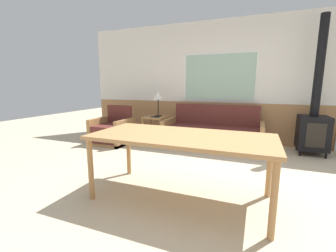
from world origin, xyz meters
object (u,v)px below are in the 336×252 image
armchair (113,132)px  side_table (156,121)px  couch (212,135)px  wood_stove (314,120)px  dining_table (181,141)px  table_lamp (158,96)px

armchair → side_table: size_ratio=1.43×
couch → armchair: couch is taller
couch → wood_stove: wood_stove is taller
couch → side_table: bearing=-178.7°
couch → dining_table: size_ratio=1.01×
couch → armchair: 2.19m
couch → side_table: size_ratio=3.48×
armchair → wood_stove: bearing=7.6°
side_table → table_lamp: size_ratio=1.00×
couch → dining_table: couch is taller
side_table → dining_table: bearing=-59.0°
armchair → side_table: bearing=29.6°
couch → dining_table: (0.09, -2.35, 0.42)m
armchair → table_lamp: size_ratio=1.44×
side_table → dining_table: dining_table is taller
table_lamp → wood_stove: wood_stove is taller
wood_stove → table_lamp: bearing=-178.0°
couch → armchair: size_ratio=2.43×
armchair → side_table: (0.82, 0.52, 0.21)m
table_lamp → wood_stove: bearing=2.0°
armchair → table_lamp: table_lamp is taller
wood_stove → dining_table: bearing=-124.8°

